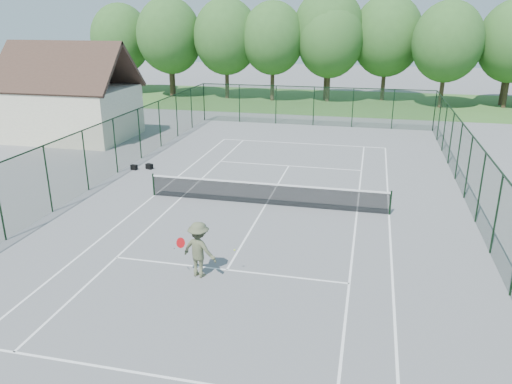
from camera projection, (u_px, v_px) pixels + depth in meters
ground at (266, 205)px, 22.86m from camera, size 140.00×140.00×0.00m
grass_far at (327, 101)px, 50.41m from camera, size 80.00×16.00×0.01m
court_lines at (266, 204)px, 22.86m from camera, size 11.05×23.85×0.01m
tennis_net at (266, 193)px, 22.67m from camera, size 11.08×0.08×1.10m
fence_enclosure at (266, 172)px, 22.34m from camera, size 18.05×36.05×3.02m
utility_building at (70, 93)px, 34.40m from camera, size 8.60×6.27×6.63m
tree_line_far at (330, 40)px, 48.41m from camera, size 39.40×6.40×9.70m
sports_bag_a at (134, 167)px, 27.97m from camera, size 0.39×0.28×0.29m
sports_bag_b at (149, 166)px, 28.12m from camera, size 0.45×0.35×0.30m
tennis_player at (199, 249)px, 16.31m from camera, size 2.01×1.01×1.91m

